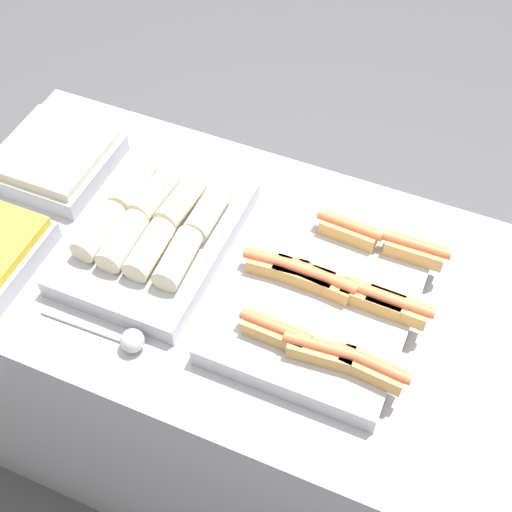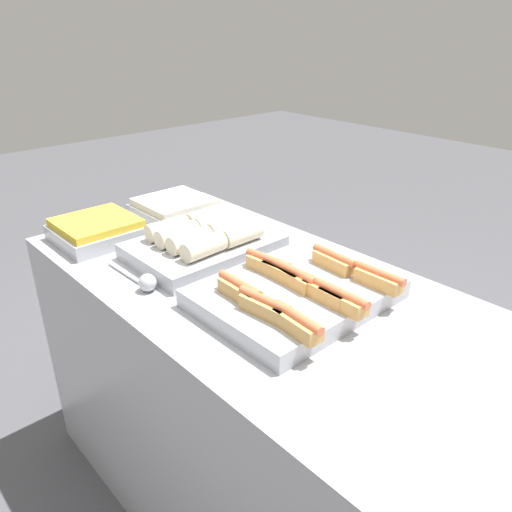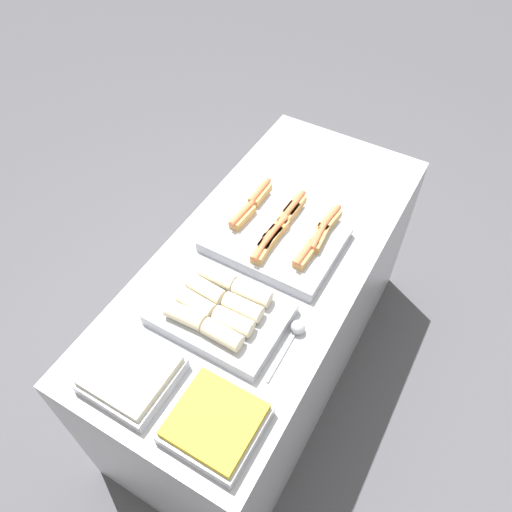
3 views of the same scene
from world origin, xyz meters
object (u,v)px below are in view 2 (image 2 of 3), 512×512
Objects in this scene: tray_hotdogs at (297,292)px; tray_side_front at (97,230)px; tray_wraps at (204,242)px; tray_side_back at (175,209)px; serving_spoon_near at (145,282)px.

tray_side_front is at bearing -165.48° from tray_hotdogs.
tray_wraps is 0.35m from tray_side_back.
tray_wraps is (-0.40, 0.00, 0.01)m from tray_hotdogs.
tray_wraps reaches higher than tray_hotdogs.
tray_wraps is 0.39m from tray_side_front.
tray_side_front is 0.41m from serving_spoon_near.
serving_spoon_near is (0.07, -0.25, -0.02)m from tray_wraps.
tray_wraps is at bearing 179.45° from tray_hotdogs.
tray_side_front reaches higher than serving_spoon_near.
serving_spoon_near is at bearing -143.31° from tray_hotdogs.
tray_side_back is at bearing 160.92° from tray_wraps.
tray_wraps is 1.69× the size of tray_side_front.
tray_side_front is 1.00× the size of tray_side_back.
tray_hotdogs is 0.40m from tray_wraps.
tray_hotdogs is at bearing -9.18° from tray_side_back.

